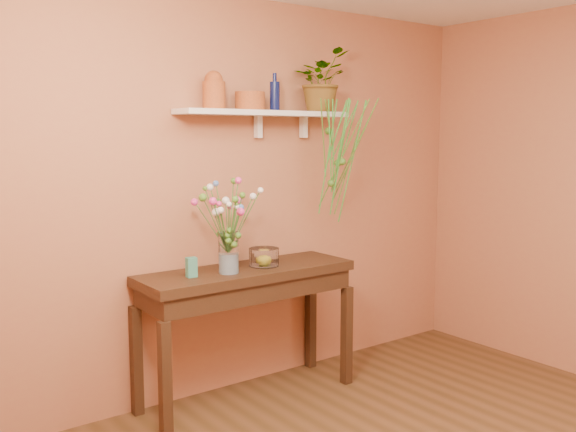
% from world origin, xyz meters
% --- Properties ---
extents(room, '(4.04, 4.04, 2.70)m').
position_xyz_m(room, '(0.00, 0.00, 1.35)').
color(room, brown).
rests_on(room, ground).
extents(sideboard, '(1.48, 0.47, 0.90)m').
position_xyz_m(sideboard, '(-0.19, 1.74, 0.77)').
color(sideboard, '#3E2213').
rests_on(sideboard, ground).
extents(wall_shelf, '(1.30, 0.24, 0.19)m').
position_xyz_m(wall_shelf, '(0.06, 1.87, 1.92)').
color(wall_shelf, white).
rests_on(wall_shelf, room).
extents(terracotta_jug, '(0.17, 0.17, 0.25)m').
position_xyz_m(terracotta_jug, '(-0.34, 1.90, 2.06)').
color(terracotta_jug, '#B6511D').
rests_on(terracotta_jug, wall_shelf).
extents(terracotta_pot, '(0.22, 0.22, 0.12)m').
position_xyz_m(terracotta_pot, '(-0.07, 1.88, 2.00)').
color(terracotta_pot, '#B6511D').
rests_on(terracotta_pot, wall_shelf).
extents(blue_bottle, '(0.08, 0.08, 0.25)m').
position_xyz_m(blue_bottle, '(0.11, 1.84, 2.04)').
color(blue_bottle, '#0B1342').
rests_on(blue_bottle, wall_shelf).
extents(spider_plant, '(0.50, 0.47, 0.44)m').
position_xyz_m(spider_plant, '(0.51, 1.85, 2.16)').
color(spider_plant, '#3E6F22').
rests_on(spider_plant, wall_shelf).
extents(plant_fronds, '(0.51, 0.46, 0.88)m').
position_xyz_m(plant_fronds, '(0.55, 1.69, 1.65)').
color(plant_fronds, '#3E6F22').
rests_on(plant_fronds, wall_shelf).
extents(glass_vase, '(0.13, 0.13, 0.27)m').
position_xyz_m(glass_vase, '(-0.37, 1.69, 1.01)').
color(glass_vase, white).
rests_on(glass_vase, sideboard).
extents(bouquet, '(0.45, 0.43, 0.48)m').
position_xyz_m(bouquet, '(-0.38, 1.68, 1.31)').
color(bouquet, '#386B28').
rests_on(bouquet, glass_vase).
extents(glass_bowl, '(0.20, 0.20, 0.12)m').
position_xyz_m(glass_bowl, '(-0.06, 1.73, 0.95)').
color(glass_bowl, white).
rests_on(glass_bowl, sideboard).
extents(lemon, '(0.07, 0.07, 0.07)m').
position_xyz_m(lemon, '(-0.06, 1.74, 0.94)').
color(lemon, yellow).
rests_on(lemon, glass_bowl).
extents(carton, '(0.07, 0.05, 0.12)m').
position_xyz_m(carton, '(-0.62, 1.72, 0.96)').
color(carton, '#2C6E84').
rests_on(carton, sideboard).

